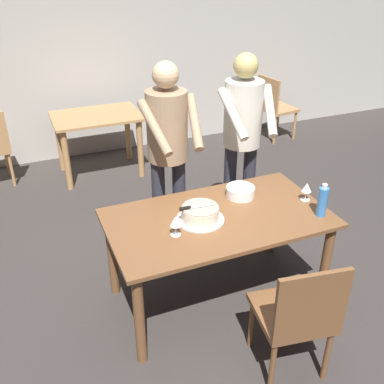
# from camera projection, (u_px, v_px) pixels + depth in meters

# --- Properties ---
(ground_plane) EXTENTS (14.00, 14.00, 0.00)m
(ground_plane) POSITION_uv_depth(u_px,v_px,m) (216.00, 297.00, 3.54)
(ground_plane) COLOR #383330
(back_wall) EXTENTS (10.00, 0.12, 2.70)m
(back_wall) POSITION_uv_depth(u_px,v_px,m) (107.00, 47.00, 5.51)
(back_wall) COLOR #BCB7AD
(back_wall) RESTS_ON ground_plane
(main_dining_table) EXTENTS (1.58, 0.88, 0.75)m
(main_dining_table) POSITION_uv_depth(u_px,v_px,m) (218.00, 229.00, 3.23)
(main_dining_table) COLOR brown
(main_dining_table) RESTS_ON ground_plane
(cake_on_platter) EXTENTS (0.34, 0.34, 0.11)m
(cake_on_platter) POSITION_uv_depth(u_px,v_px,m) (200.00, 214.00, 3.11)
(cake_on_platter) COLOR silver
(cake_on_platter) RESTS_ON main_dining_table
(cake_knife) EXTENTS (0.27, 0.04, 0.02)m
(cake_knife) POSITION_uv_depth(u_px,v_px,m) (190.00, 208.00, 3.06)
(cake_knife) COLOR silver
(cake_knife) RESTS_ON cake_on_platter
(plate_stack) EXTENTS (0.22, 0.22, 0.08)m
(plate_stack) POSITION_uv_depth(u_px,v_px,m) (240.00, 192.00, 3.41)
(plate_stack) COLOR white
(plate_stack) RESTS_ON main_dining_table
(wine_glass_near) EXTENTS (0.08, 0.08, 0.14)m
(wine_glass_near) POSITION_uv_depth(u_px,v_px,m) (307.00, 188.00, 3.33)
(wine_glass_near) COLOR silver
(wine_glass_near) RESTS_ON main_dining_table
(wine_glass_far) EXTENTS (0.08, 0.08, 0.14)m
(wine_glass_far) POSITION_uv_depth(u_px,v_px,m) (175.00, 222.00, 2.92)
(wine_glass_far) COLOR silver
(wine_glass_far) RESTS_ON main_dining_table
(water_bottle) EXTENTS (0.07, 0.07, 0.25)m
(water_bottle) POSITION_uv_depth(u_px,v_px,m) (322.00, 201.00, 3.14)
(water_bottle) COLOR #387AC6
(water_bottle) RESTS_ON main_dining_table
(person_cutting_cake) EXTENTS (0.47, 0.55, 1.72)m
(person_cutting_cake) POSITION_uv_depth(u_px,v_px,m) (168.00, 144.00, 3.50)
(person_cutting_cake) COLOR #2D2D38
(person_cutting_cake) RESTS_ON ground_plane
(person_standing_beside) EXTENTS (0.46, 0.57, 1.72)m
(person_standing_beside) POSITION_uv_depth(u_px,v_px,m) (243.00, 131.00, 3.75)
(person_standing_beside) COLOR #2D2D38
(person_standing_beside) RESTS_ON ground_plane
(chair_near_side) EXTENTS (0.50, 0.50, 0.90)m
(chair_near_side) POSITION_uv_depth(u_px,v_px,m) (298.00, 314.00, 2.69)
(chair_near_side) COLOR brown
(chair_near_side) RESTS_ON ground_plane
(background_table) EXTENTS (1.00, 0.70, 0.74)m
(background_table) POSITION_uv_depth(u_px,v_px,m) (97.00, 128.00, 5.21)
(background_table) COLOR tan
(background_table) RESTS_ON ground_plane
(background_chair_0) EXTENTS (0.50, 0.50, 0.90)m
(background_chair_0) POSITION_uv_depth(u_px,v_px,m) (274.00, 105.00, 6.23)
(background_chair_0) COLOR tan
(background_chair_0) RESTS_ON ground_plane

